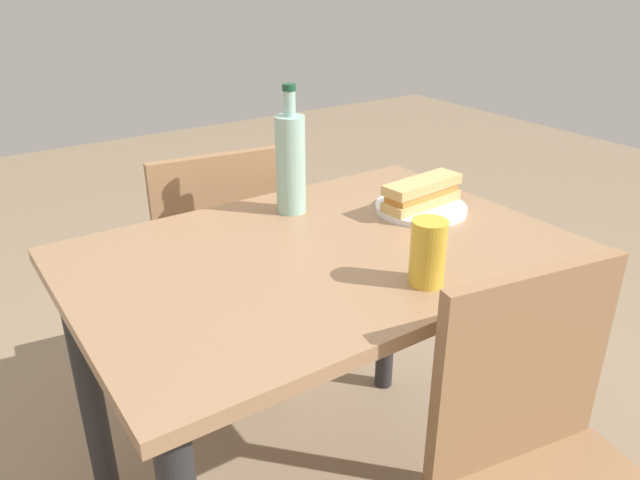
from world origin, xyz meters
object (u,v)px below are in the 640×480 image
at_px(chair_far, 214,263).
at_px(chair_near, 549,477).
at_px(water_bottle, 291,162).
at_px(knife_near, 403,200).
at_px(baguette_sandwich_near, 422,193).
at_px(dining_table, 320,302).
at_px(plate_near, 421,208).
at_px(beer_glass, 428,253).

distance_m(chair_far, chair_near, 1.13).
bearing_deg(chair_far, water_bottle, -77.51).
bearing_deg(knife_near, chair_near, -107.41).
relative_size(chair_near, knife_near, 4.87).
relative_size(baguette_sandwich_near, water_bottle, 0.72).
bearing_deg(chair_far, dining_table, -88.89).
bearing_deg(dining_table, plate_near, 6.59).
height_order(dining_table, knife_near, knife_near).
height_order(plate_near, knife_near, knife_near).
bearing_deg(beer_glass, dining_table, 108.15).
relative_size(knife_near, beer_glass, 1.35).
height_order(chair_far, knife_near, chair_far).
xyz_separation_m(chair_near, water_bottle, (-0.05, 0.78, 0.40)).
bearing_deg(plate_near, chair_far, 123.62).
distance_m(knife_near, beer_glass, 0.41).
distance_m(chair_near, beer_glass, 0.46).
bearing_deg(dining_table, water_bottle, 73.90).
distance_m(baguette_sandwich_near, knife_near, 0.06).
bearing_deg(beer_glass, knife_near, 54.78).
height_order(baguette_sandwich_near, water_bottle, water_bottle).
xyz_separation_m(dining_table, plate_near, (0.33, 0.04, 0.14)).
relative_size(chair_far, water_bottle, 2.75).
bearing_deg(chair_far, chair_near, -83.55).
xyz_separation_m(dining_table, knife_near, (0.32, 0.09, 0.15)).
bearing_deg(baguette_sandwich_near, chair_far, 123.62).
xyz_separation_m(knife_near, beer_glass, (-0.24, -0.34, 0.05)).
bearing_deg(beer_glass, chair_far, 96.52).
xyz_separation_m(chair_near, beer_glass, (-0.03, 0.31, 0.33)).
distance_m(baguette_sandwich_near, beer_glass, 0.38).
distance_m(dining_table, beer_glass, 0.33).
height_order(plate_near, water_bottle, water_bottle).
height_order(chair_far, baguette_sandwich_near, chair_far).
xyz_separation_m(baguette_sandwich_near, water_bottle, (-0.27, 0.18, 0.08)).
distance_m(chair_near, water_bottle, 0.88).
xyz_separation_m(plate_near, beer_glass, (-0.25, -0.29, 0.06)).
distance_m(baguette_sandwich_near, water_bottle, 0.34).
relative_size(chair_far, beer_glass, 6.58).
xyz_separation_m(chair_near, knife_near, (0.20, 0.65, 0.28)).
xyz_separation_m(chair_near, baguette_sandwich_near, (0.22, 0.60, 0.32)).
bearing_deg(dining_table, beer_glass, -71.85).
bearing_deg(knife_near, chair_far, 125.01).
bearing_deg(dining_table, baguette_sandwich_near, 6.59).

